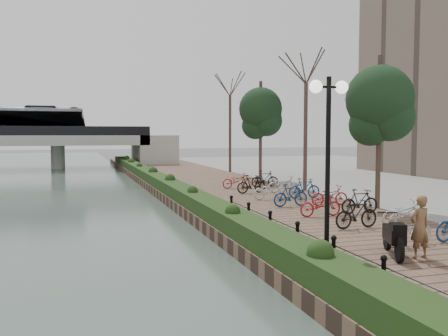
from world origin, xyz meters
name	(u,v)px	position (x,y,z in m)	size (l,w,h in m)	color
ground	(298,308)	(0.00, 0.00, 0.00)	(220.00, 220.00, 0.00)	#59595B
promenade	(229,194)	(4.00, 17.50, 0.25)	(8.00, 75.00, 0.50)	brown
hedge	(163,182)	(0.60, 20.00, 0.80)	(1.10, 56.00, 0.60)	#1B3112
chain_fence	(314,244)	(1.40, 2.00, 0.85)	(0.10, 14.10, 0.70)	black
lamppost	(328,128)	(1.48, 1.49, 3.83)	(1.02, 0.32, 4.59)	black
motorcycle	(393,235)	(3.48, 1.60, 1.04)	(0.54, 1.73, 1.08)	black
pedestrian	(420,227)	(3.95, 1.16, 1.32)	(0.60, 0.39, 1.64)	brown
bicycle_parking	(311,195)	(5.49, 10.32, 0.97)	(2.40, 17.32, 1.00)	#BCBDC1
street_trees	(335,134)	(8.00, 12.68, 3.69)	(3.20, 37.12, 6.80)	#392921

